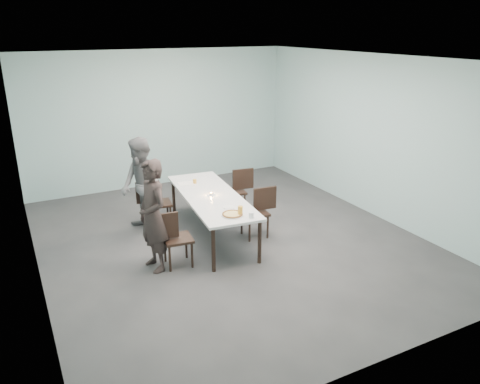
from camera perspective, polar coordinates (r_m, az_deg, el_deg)
name	(u,v)px	position (r m, az deg, el deg)	size (l,w,h in m)	color
ground	(230,240)	(8.03, -1.27, -5.91)	(7.00, 7.00, 0.00)	#333335
room_shell	(229,123)	(7.39, -1.39, 8.41)	(6.02, 7.02, 3.01)	#9DC4C5
table	(211,198)	(7.96, -3.53, -0.76)	(1.16, 2.68, 0.75)	white
chair_near_left	(172,235)	(7.09, -8.27, -5.25)	(0.63, 0.46, 0.87)	black
chair_far_left	(155,200)	(8.54, -10.38, -1.00)	(0.64, 0.48, 0.87)	black
chair_near_right	(259,208)	(8.03, 2.33, -2.02)	(0.63, 0.45, 0.87)	black
chair_far_right	(238,188)	(9.05, -0.29, 0.52)	(0.64, 0.48, 0.87)	black
diner_near	(153,216)	(6.93, -10.56, -2.89)	(0.62, 0.41, 1.69)	black
diner_far	(142,187)	(8.22, -11.89, 0.66)	(0.82, 0.64, 1.70)	slate
pizza	(233,214)	(7.08, -0.92, -2.74)	(0.34, 0.34, 0.04)	white
side_plate	(228,207)	(7.40, -1.44, -1.84)	(0.18, 0.18, 0.01)	white
beer_glass	(240,211)	(7.05, 0.04, -2.32)	(0.08, 0.08, 0.15)	gold
water_tumbler	(251,215)	(6.98, 1.39, -2.84)	(0.08, 0.08, 0.09)	silver
tealight	(211,194)	(7.93, -3.54, -0.26)	(0.06, 0.06, 0.05)	silver
amber_tumbler	(195,181)	(8.54, -5.54, 1.29)	(0.07, 0.07, 0.08)	gold
menu	(187,183)	(8.57, -6.53, 1.06)	(0.30, 0.22, 0.01)	silver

